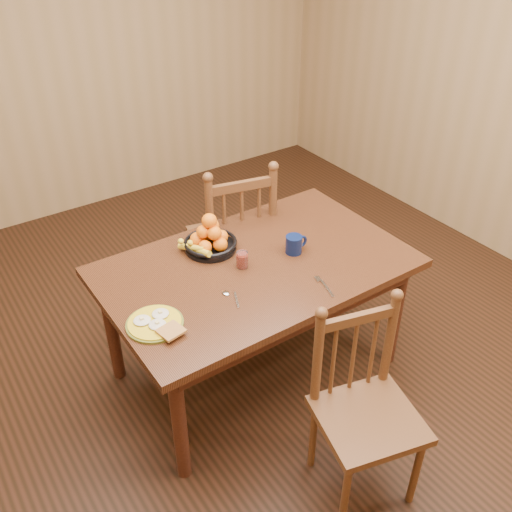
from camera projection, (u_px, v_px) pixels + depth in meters
room at (256, 159)px, 2.66m from camera, size 4.52×5.02×2.72m
dining_table at (256, 277)px, 3.04m from camera, size 1.60×1.00×0.75m
chair_far at (234, 239)px, 3.63m from camera, size 0.57×0.55×1.06m
chair_near at (365, 410)px, 2.55m from camera, size 0.53×0.51×0.96m
breakfast_plate at (156, 323)px, 2.58m from camera, size 0.26×0.30×0.04m
fork at (324, 285)px, 2.84m from camera, size 0.06×0.18×0.00m
spoon at (229, 295)px, 2.77m from camera, size 0.06×0.15×0.01m
coffee_mug at (294, 244)px, 3.06m from camera, size 0.13×0.09×0.10m
juice_glass at (242, 260)px, 2.95m from camera, size 0.06×0.06×0.09m
fruit_bowl at (209, 239)px, 3.07m from camera, size 0.32×0.29×0.22m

